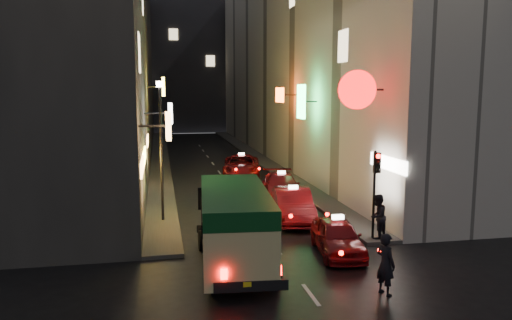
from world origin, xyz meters
TOP-DOWN VIEW (x-y plane):
  - building_left at (-8.00, 33.99)m, footprint 7.40×52.00m
  - building_right at (8.00, 33.99)m, footprint 7.97×52.10m
  - building_far at (0.00, 66.00)m, footprint 30.00×10.00m
  - sidewalk_left at (-4.25, 34.00)m, footprint 1.50×52.00m
  - sidewalk_right at (4.25, 34.00)m, footprint 1.50×52.00m
  - minibus at (-1.85, 6.77)m, footprint 2.66×6.37m
  - taxi_near at (2.07, 7.41)m, footprint 2.48×4.95m
  - taxi_second at (1.69, 12.21)m, footprint 3.01×5.77m
  - taxi_third at (2.33, 17.01)m, footprint 2.74×5.31m
  - taxi_far at (1.33, 24.59)m, footprint 3.13×5.75m
  - pedestrian_crossing at (2.16, 3.64)m, footprint 0.65×0.80m
  - pedestrian_sidewalk at (4.13, 8.50)m, footprint 0.89×0.84m
  - traffic_light at (4.00, 8.47)m, footprint 0.26×0.43m
  - lamp_post at (-4.20, 13.00)m, footprint 0.28×0.28m

SIDE VIEW (x-z plane):
  - sidewalk_left at x=-4.25m, z-range 0.00..0.15m
  - sidewalk_right at x=4.25m, z-range 0.00..0.15m
  - taxi_near at x=2.07m, z-range -0.08..1.60m
  - taxi_third at x=2.33m, z-range -0.08..1.70m
  - taxi_far at x=1.33m, z-range -0.08..1.82m
  - taxi_second at x=1.69m, z-range -0.08..1.84m
  - pedestrian_crossing at x=2.16m, z-range 0.00..2.10m
  - pedestrian_sidewalk at x=4.13m, z-range 0.15..2.16m
  - minibus at x=-1.85m, z-range 0.35..3.03m
  - traffic_light at x=4.00m, z-range 0.94..4.44m
  - lamp_post at x=-4.20m, z-range 0.61..6.84m
  - building_left at x=-8.00m, z-range 0.00..18.00m
  - building_right at x=8.00m, z-range 0.00..18.00m
  - building_far at x=0.00m, z-range 0.00..22.00m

